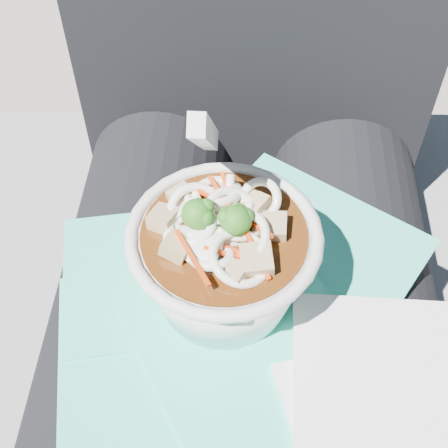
# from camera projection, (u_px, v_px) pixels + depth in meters

# --- Properties ---
(stone_ledge) EXTENTS (1.02, 0.55, 0.45)m
(stone_ledge) POSITION_uv_depth(u_px,v_px,m) (242.00, 362.00, 0.85)
(stone_ledge) COLOR slate
(stone_ledge) RESTS_ON ground
(lap) EXTENTS (0.34, 0.48, 0.14)m
(lap) POSITION_uv_depth(u_px,v_px,m) (243.00, 364.00, 0.52)
(lap) COLOR black
(lap) RESTS_ON stone_ledge
(person_body) EXTENTS (0.34, 0.94, 0.99)m
(person_body) POSITION_uv_depth(u_px,v_px,m) (247.00, 257.00, 0.56)
(person_body) COLOR black
(person_body) RESTS_ON ground
(plastic_bag) EXTENTS (0.33, 0.39, 0.01)m
(plastic_bag) POSITION_uv_depth(u_px,v_px,m) (248.00, 353.00, 0.44)
(plastic_bag) COLOR #31CDAC
(plastic_bag) RESTS_ON lap
(napkins) EXTENTS (0.17, 0.19, 0.01)m
(napkins) POSITION_uv_depth(u_px,v_px,m) (394.00, 413.00, 0.40)
(napkins) COLOR white
(napkins) RESTS_ON plastic_bag
(udon_bowl) EXTENTS (0.15, 0.16, 0.18)m
(udon_bowl) POSITION_uv_depth(u_px,v_px,m) (223.00, 255.00, 0.43)
(udon_bowl) COLOR silver
(udon_bowl) RESTS_ON plastic_bag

